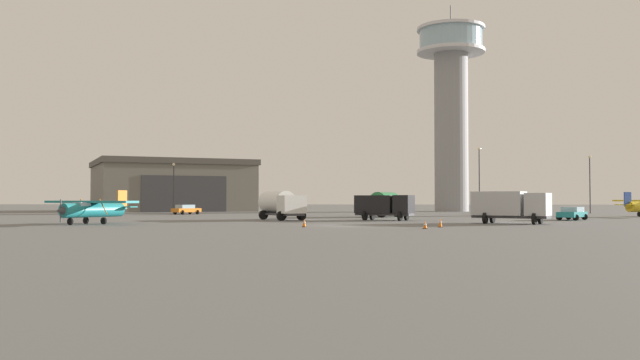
{
  "coord_description": "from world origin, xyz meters",
  "views": [
    {
      "loc": [
        1.42,
        -55.1,
        2.23
      ],
      "look_at": [
        -4.38,
        34.43,
        4.75
      ],
      "focal_mm": 37.36,
      "sensor_mm": 36.0,
      "label": 1
    }
  ],
  "objects_px": {
    "traffic_cone_near_left": "(304,223)",
    "traffic_cone_mid_apron": "(440,223)",
    "control_tower": "(451,98)",
    "traffic_cone_near_right": "(425,225)",
    "truck_flatbed_red": "(500,205)",
    "truck_fuel_tanker_white": "(281,204)",
    "truck_box_silver": "(510,205)",
    "light_post_east": "(174,183)",
    "car_orange": "(186,209)",
    "car_teal": "(572,213)",
    "light_post_north": "(590,179)",
    "airplane_teal": "(94,208)",
    "truck_box_black": "(384,206)",
    "light_post_west": "(479,175)",
    "truck_fuel_tanker_green": "(382,203)"
  },
  "relations": [
    {
      "from": "car_orange",
      "to": "traffic_cone_near_left",
      "type": "relative_size",
      "value": 6.78
    },
    {
      "from": "traffic_cone_near_left",
      "to": "traffic_cone_mid_apron",
      "type": "relative_size",
      "value": 0.87
    },
    {
      "from": "traffic_cone_near_left",
      "to": "car_teal",
      "type": "bearing_deg",
      "value": 35.35
    },
    {
      "from": "airplane_teal",
      "to": "truck_flatbed_red",
      "type": "bearing_deg",
      "value": 152.82
    },
    {
      "from": "control_tower",
      "to": "truck_box_silver",
      "type": "xyz_separation_m",
      "value": [
        -2.48,
        -57.83,
        -18.35
      ]
    },
    {
      "from": "traffic_cone_near_left",
      "to": "truck_box_silver",
      "type": "bearing_deg",
      "value": 24.58
    },
    {
      "from": "light_post_west",
      "to": "car_teal",
      "type": "bearing_deg",
      "value": -80.04
    },
    {
      "from": "truck_fuel_tanker_white",
      "to": "truck_box_black",
      "type": "distance_m",
      "value": 10.77
    },
    {
      "from": "traffic_cone_near_left",
      "to": "traffic_cone_near_right",
      "type": "distance_m",
      "value": 9.52
    },
    {
      "from": "light_post_west",
      "to": "traffic_cone_mid_apron",
      "type": "height_order",
      "value": "light_post_west"
    },
    {
      "from": "traffic_cone_mid_apron",
      "to": "truck_fuel_tanker_white",
      "type": "bearing_deg",
      "value": 130.93
    },
    {
      "from": "traffic_cone_near_left",
      "to": "light_post_west",
      "type": "bearing_deg",
      "value": 64.92
    },
    {
      "from": "truck_flatbed_red",
      "to": "traffic_cone_near_right",
      "type": "relative_size",
      "value": 13.21
    },
    {
      "from": "control_tower",
      "to": "traffic_cone_near_right",
      "type": "xyz_separation_m",
      "value": [
        -10.93,
        -68.34,
        -19.72
      ]
    },
    {
      "from": "truck_flatbed_red",
      "to": "car_teal",
      "type": "xyz_separation_m",
      "value": [
        3.85,
        -17.23,
        -0.6
      ]
    },
    {
      "from": "airplane_teal",
      "to": "traffic_cone_near_right",
      "type": "distance_m",
      "value": 29.04
    },
    {
      "from": "truck_fuel_tanker_green",
      "to": "light_post_north",
      "type": "bearing_deg",
      "value": 149.64
    },
    {
      "from": "truck_box_silver",
      "to": "light_post_west",
      "type": "xyz_separation_m",
      "value": [
        3.88,
        37.94,
        4.06
      ]
    },
    {
      "from": "truck_box_silver",
      "to": "light_post_east",
      "type": "relative_size",
      "value": 0.9
    },
    {
      "from": "control_tower",
      "to": "airplane_teal",
      "type": "xyz_separation_m",
      "value": [
        -39.05,
        -61.17,
        -18.6
      ]
    },
    {
      "from": "light_post_north",
      "to": "light_post_east",
      "type": "bearing_deg",
      "value": -176.99
    },
    {
      "from": "control_tower",
      "to": "truck_flatbed_red",
      "type": "relative_size",
      "value": 4.9
    },
    {
      "from": "truck_box_silver",
      "to": "traffic_cone_near_left",
      "type": "relative_size",
      "value": 10.95
    },
    {
      "from": "truck_fuel_tanker_white",
      "to": "traffic_cone_near_left",
      "type": "height_order",
      "value": "truck_fuel_tanker_white"
    },
    {
      "from": "truck_fuel_tanker_white",
      "to": "truck_box_silver",
      "type": "xyz_separation_m",
      "value": [
        21.63,
        -9.0,
        -0.03
      ]
    },
    {
      "from": "traffic_cone_near_left",
      "to": "traffic_cone_near_right",
      "type": "height_order",
      "value": "traffic_cone_near_left"
    },
    {
      "from": "control_tower",
      "to": "truck_fuel_tanker_green",
      "type": "xyz_separation_m",
      "value": [
        -13.22,
        -36.65,
        -18.34
      ]
    },
    {
      "from": "truck_fuel_tanker_white",
      "to": "car_orange",
      "type": "distance_m",
      "value": 28.79
    },
    {
      "from": "truck_box_silver",
      "to": "car_orange",
      "type": "height_order",
      "value": "truck_box_silver"
    },
    {
      "from": "light_post_west",
      "to": "truck_box_silver",
      "type": "bearing_deg",
      "value": -95.84
    },
    {
      "from": "truck_fuel_tanker_green",
      "to": "control_tower",
      "type": "bearing_deg",
      "value": -174.14
    },
    {
      "from": "truck_box_silver",
      "to": "light_post_north",
      "type": "distance_m",
      "value": 47.78
    },
    {
      "from": "truck_flatbed_red",
      "to": "control_tower",
      "type": "bearing_deg",
      "value": -95.91
    },
    {
      "from": "truck_box_black",
      "to": "traffic_cone_near_right",
      "type": "xyz_separation_m",
      "value": [
        2.42,
        -19.1,
        -1.24
      ]
    },
    {
      "from": "light_post_east",
      "to": "traffic_cone_near_left",
      "type": "height_order",
      "value": "light_post_east"
    },
    {
      "from": "car_teal",
      "to": "light_post_west",
      "type": "bearing_deg",
      "value": -135.97
    },
    {
      "from": "control_tower",
      "to": "truck_flatbed_red",
      "type": "height_order",
      "value": "control_tower"
    },
    {
      "from": "traffic_cone_near_left",
      "to": "airplane_teal",
      "type": "bearing_deg",
      "value": 165.95
    },
    {
      "from": "truck_box_silver",
      "to": "traffic_cone_near_left",
      "type": "distance_m",
      "value": 19.46
    },
    {
      "from": "light_post_north",
      "to": "car_orange",
      "type": "bearing_deg",
      "value": -170.37
    },
    {
      "from": "car_orange",
      "to": "light_post_east",
      "type": "distance_m",
      "value": 8.64
    },
    {
      "from": "truck_box_black",
      "to": "light_post_north",
      "type": "distance_m",
      "value": 46.95
    },
    {
      "from": "airplane_teal",
      "to": "truck_fuel_tanker_green",
      "type": "relative_size",
      "value": 1.38
    },
    {
      "from": "light_post_east",
      "to": "traffic_cone_mid_apron",
      "type": "height_order",
      "value": "light_post_east"
    },
    {
      "from": "control_tower",
      "to": "car_teal",
      "type": "relative_size",
      "value": 7.6
    },
    {
      "from": "truck_fuel_tanker_green",
      "to": "light_post_west",
      "type": "bearing_deg",
      "value": 164.59
    },
    {
      "from": "airplane_teal",
      "to": "car_teal",
      "type": "xyz_separation_m",
      "value": [
        45.26,
        13.95,
        -0.65
      ]
    },
    {
      "from": "car_orange",
      "to": "traffic_cone_near_left",
      "type": "distance_m",
      "value": 45.53
    },
    {
      "from": "truck_fuel_tanker_green",
      "to": "truck_box_silver",
      "type": "relative_size",
      "value": 1.02
    },
    {
      "from": "light_post_east",
      "to": "traffic_cone_near_left",
      "type": "xyz_separation_m",
      "value": [
        24.18,
        -47.43,
        -4.32
      ]
    }
  ]
}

